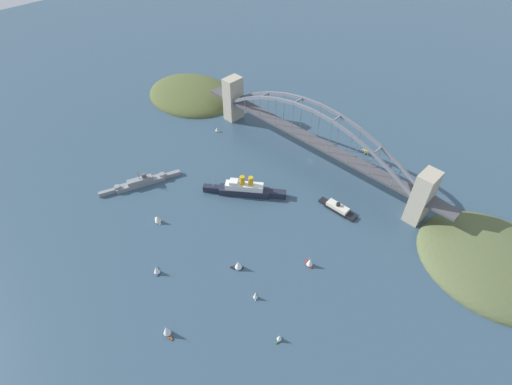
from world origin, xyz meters
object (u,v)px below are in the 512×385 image
small_boat_1 (238,265)px  small_boat_6 (279,338)px  harbor_arch_bridge (313,139)px  harbor_ferry_steamer (338,208)px  small_boat_2 (310,262)px  small_boat_0 (217,130)px  naval_cruiser (141,182)px  small_boat_3 (255,296)px  small_boat_4 (167,331)px  small_boat_7 (158,219)px  seaplane_taxiing_near_bridge (367,152)px  small_boat_5 (157,270)px  ocean_liner (245,189)px

small_boat_1 → small_boat_6: (-61.62, 21.09, -1.22)m
harbor_arch_bridge → harbor_ferry_steamer: size_ratio=7.89×
harbor_arch_bridge → small_boat_2: size_ratio=31.52×
small_boat_6 → harbor_ferry_steamer: bearing=-70.8°
small_boat_0 → naval_cruiser: bearing=98.1°
small_boat_3 → naval_cruiser: bearing=-3.9°
small_boat_1 → small_boat_3: size_ratio=1.43×
harbor_arch_bridge → small_boat_6: (-106.05, 165.92, -23.63)m
small_boat_4 → harbor_arch_bridge: bearing=-77.0°
small_boat_7 → harbor_arch_bridge: bearing=-104.0°
small_boat_6 → small_boat_2: bearing=-68.8°
seaplane_taxiing_near_bridge → small_boat_3: size_ratio=1.61×
harbor_ferry_steamer → seaplane_taxiing_near_bridge: 93.67m
small_boat_0 → small_boat_5: 193.38m
naval_cruiser → small_boat_4: naval_cruiser is taller
small_boat_3 → small_boat_7: small_boat_7 is taller
harbor_ferry_steamer → naval_cruiser: bearing=34.0°
small_boat_5 → small_boat_7: small_boat_7 is taller
naval_cruiser → harbor_ferry_steamer: (-154.02, -103.78, -0.72)m
harbor_arch_bridge → small_boat_5: size_ratio=35.05×
naval_cruiser → small_boat_7: 54.67m
small_boat_5 → small_boat_7: bearing=-35.9°
naval_cruiser → small_boat_4: size_ratio=7.25×
harbor_ferry_steamer → seaplane_taxiing_near_bridge: harbor_ferry_steamer is taller
small_boat_0 → small_boat_5: (-110.94, 158.38, 1.11)m
small_boat_1 → small_boat_6: bearing=161.1°
small_boat_0 → ocean_liner: bearing=152.7°
small_boat_5 → small_boat_3: bearing=-151.7°
harbor_ferry_steamer → small_boat_0: harbor_ferry_steamer is taller
harbor_ferry_steamer → small_boat_6: harbor_ferry_steamer is taller
small_boat_4 → small_boat_5: size_ratio=1.23×
harbor_ferry_steamer → small_boat_6: bearing=109.2°
harbor_arch_bridge → ocean_liner: bearing=81.7°
ocean_liner → seaplane_taxiing_near_bridge: ocean_liner is taller
small_boat_5 → small_boat_2: bearing=-132.0°
seaplane_taxiing_near_bridge → small_boat_4: bearing=93.3°
harbor_arch_bridge → small_boat_6: harbor_arch_bridge is taller
small_boat_1 → small_boat_2: size_ratio=1.01×
small_boat_4 → small_boat_5: bearing=-27.3°
harbor_ferry_steamer → small_boat_2: size_ratio=3.99×
seaplane_taxiing_near_bridge → small_boat_0: size_ratio=1.71×
small_boat_3 → small_boat_0: bearing=-33.9°
small_boat_1 → small_boat_3: bearing=161.1°
ocean_liner → small_boat_7: (27.98, 77.60, -1.79)m
small_boat_7 → small_boat_0: bearing=-62.0°
ocean_liner → naval_cruiser: ocean_liner is taller
small_boat_4 → small_boat_7: small_boat_4 is taller
small_boat_6 → harbor_arch_bridge: bearing=-57.4°
small_boat_6 → small_boat_7: (146.13, -5.63, 1.07)m
seaplane_taxiing_near_bridge → small_boat_3: 208.12m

